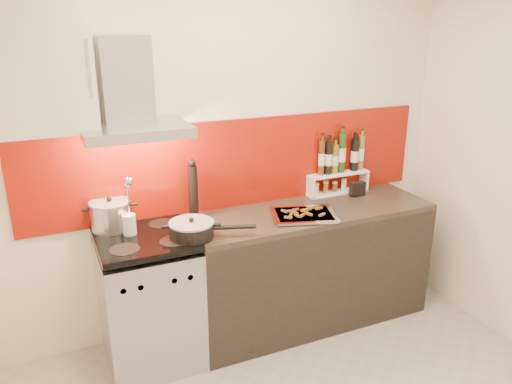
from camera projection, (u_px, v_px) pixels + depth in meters
name	position (u px, v px, depth m)	size (l,w,h in m)	color
back_wall	(230.00, 153.00, 3.53)	(3.40, 0.02, 2.60)	silver
backsplash	(238.00, 164.00, 3.57)	(3.00, 0.02, 0.64)	maroon
range_stove	(150.00, 301.00, 3.28)	(0.60, 0.60, 0.91)	#B7B7BA
counter	(309.00, 265.00, 3.74)	(1.80, 0.60, 0.90)	black
range_hood	(130.00, 100.00, 2.98)	(0.62, 0.50, 0.61)	#B7B7BA
upper_cabinet	(24.00, 68.00, 2.69)	(0.70, 0.35, 0.72)	beige
stock_pot	(111.00, 215.00, 3.21)	(0.26, 0.26, 0.22)	#B7B7BA
saute_pan	(193.00, 229.00, 3.10)	(0.53, 0.28, 0.13)	black
utensil_jar	(129.00, 218.00, 3.11)	(0.08, 0.13, 0.40)	silver
pepper_mill	(193.00, 190.00, 3.36)	(0.07, 0.07, 0.42)	black
step_shelf	(339.00, 167.00, 3.88)	(0.51, 0.14, 0.48)	white
caddy_box	(357.00, 189.00, 3.85)	(0.12, 0.05, 0.10)	black
baking_tray	(304.00, 215.00, 3.45)	(0.52, 0.45, 0.03)	silver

